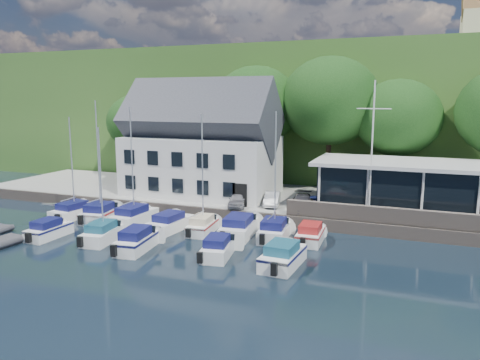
{
  "coord_description": "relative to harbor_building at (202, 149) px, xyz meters",
  "views": [
    {
      "loc": [
        12.63,
        -23.95,
        10.21
      ],
      "look_at": [
        -0.14,
        9.0,
        3.97
      ],
      "focal_mm": 35.0,
      "sensor_mm": 36.0,
      "label": 1
    }
  ],
  "objects": [
    {
      "name": "car_blue",
      "position": [
        11.7,
        -3.03,
        -3.76
      ],
      "size": [
        1.72,
        3.58,
        1.18
      ],
      "primitive_type": "imported",
      "rotation": [
        0.0,
        0.0,
        0.1
      ],
      "color": "#2F3E90",
      "rests_on": "quay"
    },
    {
      "name": "boat_r2_4",
      "position": [
        12.2,
        -13.98,
        -4.57
      ],
      "size": [
        2.39,
        5.85,
        1.56
      ],
      "primitive_type": null,
      "rotation": [
        0.0,
        0.0,
        -0.05
      ],
      "color": "white",
      "rests_on": "ground"
    },
    {
      "name": "tree_4",
      "position": [
        17.51,
        6.12,
        1.13
      ],
      "size": [
        8.02,
        8.02,
        10.96
      ],
      "primitive_type": null,
      "color": "black",
      "rests_on": "quay"
    },
    {
      "name": "boat_r2_1",
      "position": [
        -1.26,
        -13.75,
        -0.87
      ],
      "size": [
        2.58,
        5.92,
        8.96
      ],
      "primitive_type": null,
      "rotation": [
        0.0,
        0.0,
        0.13
      ],
      "color": "white",
      "rests_on": "ground"
    },
    {
      "name": "boat_r1_2",
      "position": [
        -1.9,
        -8.91,
        -0.59
      ],
      "size": [
        2.44,
        6.55,
        9.52
      ],
      "primitive_type": null,
      "rotation": [
        0.0,
        0.0,
        -0.05
      ],
      "color": "white",
      "rests_on": "ground"
    },
    {
      "name": "flagpole",
      "position": [
        16.2,
        -3.81,
        0.89
      ],
      "size": [
        2.52,
        0.2,
        10.48
      ],
      "primitive_type": null,
      "color": "silver",
      "rests_on": "quay"
    },
    {
      "name": "boat_r1_1",
      "position": [
        -5.0,
        -9.15,
        -0.63
      ],
      "size": [
        3.11,
        5.98,
        9.43
      ],
      "primitive_type": null,
      "rotation": [
        0.0,
        0.0,
        0.15
      ],
      "color": "white",
      "rests_on": "ground"
    },
    {
      "name": "car_silver",
      "position": [
        5.31,
        -4.08,
        -3.77
      ],
      "size": [
        2.16,
        3.65,
        1.16
      ],
      "primitive_type": "imported",
      "rotation": [
        0.0,
        0.0,
        0.25
      ],
      "color": "#ABAAAF",
      "rests_on": "quay"
    },
    {
      "name": "field_patch",
      "position": [
        15.0,
        53.5,
        10.8
      ],
      "size": [
        50.0,
        30.0,
        0.3
      ],
      "primitive_type": "cube",
      "color": "#545F2F",
      "rests_on": "hillside"
    },
    {
      "name": "boat_r1_7",
      "position": [
        12.71,
        -8.53,
        -4.65
      ],
      "size": [
        2.05,
        5.36,
        1.41
      ],
      "primitive_type": null,
      "rotation": [
        0.0,
        0.0,
        0.05
      ],
      "color": "white",
      "rests_on": "ground"
    },
    {
      "name": "boat_r2_0",
      "position": [
        -5.58,
        -14.47,
        -4.64
      ],
      "size": [
        1.72,
        5.18,
        1.42
      ],
      "primitive_type": null,
      "rotation": [
        0.0,
        0.0,
        -0.01
      ],
      "color": "white",
      "rests_on": "ground"
    },
    {
      "name": "harbor_building",
      "position": [
        0.0,
        0.0,
        0.0
      ],
      "size": [
        14.4,
        8.2,
        8.7
      ],
      "primitive_type": null,
      "color": "silver",
      "rests_on": "quay"
    },
    {
      "name": "boat_r1_4",
      "position": [
        4.48,
        -9.15,
        -1.23
      ],
      "size": [
        2.22,
        5.62,
        8.23
      ],
      "primitive_type": null,
      "rotation": [
        0.0,
        0.0,
        0.1
      ],
      "color": "white",
      "rests_on": "ground"
    },
    {
      "name": "hillside",
      "position": [
        7.0,
        45.5,
        2.65
      ],
      "size": [
        160.0,
        75.0,
        16.0
      ],
      "primitive_type": "cube",
      "color": "#305A22",
      "rests_on": "ground"
    },
    {
      "name": "tree_1",
      "position": [
        -6.46,
        5.84,
        0.58
      ],
      "size": [
        7.22,
        7.22,
        9.86
      ],
      "primitive_type": null,
      "color": "black",
      "rests_on": "quay"
    },
    {
      "name": "tree_2",
      "position": [
        3.43,
        5.95,
        1.89
      ],
      "size": [
        9.13,
        9.13,
        12.47
      ],
      "primitive_type": null,
      "color": "black",
      "rests_on": "quay"
    },
    {
      "name": "seawall",
      "position": [
        19.0,
        -5.1,
        -3.75
      ],
      "size": [
        18.0,
        0.5,
        1.2
      ],
      "primitive_type": "cube",
      "color": "#71635A",
      "rests_on": "quay"
    },
    {
      "name": "club_pavilion",
      "position": [
        18.0,
        -0.5,
        -2.3
      ],
      "size": [
        13.2,
        7.2,
        4.1
      ],
      "primitive_type": null,
      "color": "black",
      "rests_on": "quay"
    },
    {
      "name": "gangway",
      "position": [
        -9.5,
        -7.5,
        -5.35
      ],
      "size": [
        1.2,
        6.0,
        1.4
      ],
      "primitive_type": null,
      "color": "silver",
      "rests_on": "ground"
    },
    {
      "name": "dinghy_1",
      "position": [
        -7.21,
        -17.28,
        -4.99
      ],
      "size": [
        2.11,
        3.21,
        0.71
      ],
      "primitive_type": null,
      "rotation": [
        0.0,
        0.0,
        -0.1
      ],
      "color": "#37363C",
      "rests_on": "ground"
    },
    {
      "name": "boat_r2_3",
      "position": [
        7.78,
        -13.75,
        -4.65
      ],
      "size": [
        2.63,
        5.59,
        1.4
      ],
      "primitive_type": null,
      "rotation": [
        0.0,
        0.0,
        0.17
      ],
      "color": "white",
      "rests_on": "ground"
    },
    {
      "name": "car_dgrey",
      "position": [
        10.79,
        -3.21,
        -3.72
      ],
      "size": [
        2.68,
        4.61,
        1.25
      ],
      "primitive_type": "imported",
      "rotation": [
        0.0,
        0.0,
        0.23
      ],
      "color": "#303035",
      "rests_on": "quay"
    },
    {
      "name": "quay_face",
      "position": [
        7.0,
        -5.5,
        -4.85
      ],
      "size": [
        60.0,
        0.3,
        1.0
      ],
      "primitive_type": "cube",
      "color": "#71635A",
      "rests_on": "ground"
    },
    {
      "name": "quay",
      "position": [
        7.0,
        1.0,
        -4.85
      ],
      "size": [
        60.0,
        13.0,
        1.0
      ],
      "primitive_type": "cube",
      "color": "#989792",
      "rests_on": "ground"
    },
    {
      "name": "tree_3",
      "position": [
        11.06,
        6.24,
        2.27
      ],
      "size": [
        9.68,
        9.68,
        13.24
      ],
      "primitive_type": null,
      "color": "black",
      "rests_on": "quay"
    },
    {
      "name": "boat_r2_2",
      "position": [
        2.09,
        -14.45,
        -4.57
      ],
      "size": [
        2.56,
        6.24,
        1.56
      ],
      "primitive_type": null,
      "rotation": [
        0.0,
        0.0,
        0.12
      ],
      "color": "white",
      "rests_on": "ground"
    },
    {
      "name": "car_white",
      "position": [
        7.95,
        -2.59,
        -3.77
      ],
      "size": [
        1.9,
        3.68,
        1.15
      ],
      "primitive_type": "imported",
      "rotation": [
        0.0,
        0.0,
        0.2
      ],
      "color": "silver",
      "rests_on": "quay"
    },
    {
      "name": "boat_r1_6",
      "position": [
        10.08,
        -8.81,
        -0.62
      ],
      "size": [
        2.59,
        5.88,
        9.46
      ],
      "primitive_type": null,
      "rotation": [
        0.0,
        0.0,
        0.1
      ],
      "color": "white",
      "rests_on": "ground"
    },
    {
      "name": "tree_0",
      "position": [
        -10.82,
        5.58,
        0.44
      ],
      "size": [
        7.01,
        7.01,
        9.57
      ],
      "primitive_type": null,
      "color": "black",
      "rests_on": "quay"
    },
    {
      "name": "boat_r1_3",
      "position": [
        1.79,
        -9.47,
        -4.64
      ],
      "size": [
        2.63,
        6.2,
        1.42
      ],
      "primitive_type": null,
      "rotation": [
        0.0,
        0.0,
        -0.1
      ],
      "color": "white",
      "rests_on": "ground"
    },
    {
      "name": "ground",
      "position": [
        7.0,
        -16.5,
        -5.35
      ],
      "size": [
        180.0,
        180.0,
        0.0
      ],
      "primitive_type": "plane",
      "color": "black",
      "rests_on": "ground"
    },
    {
      "name": "boat_r1_5",
      "position": [
        7.31,
        -8.75,
        -4.58
      ],
      "size": [
        2.99,
        7.08,
        1.53
      ],
      "primitive_type": null,
      "rotation": [
        0.0,
        0.0,
        0.11
      ],
      "color": "white",
      "rests_on": "ground"
    },
    {
      "name": "boat_r1_0",
      "position": [
        -7.79,
        -9.09,
        -0.97
      ],
      "size": [
        2.67,
        6.48,
        8.76
      ],
      "primitive_type": null,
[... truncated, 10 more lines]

